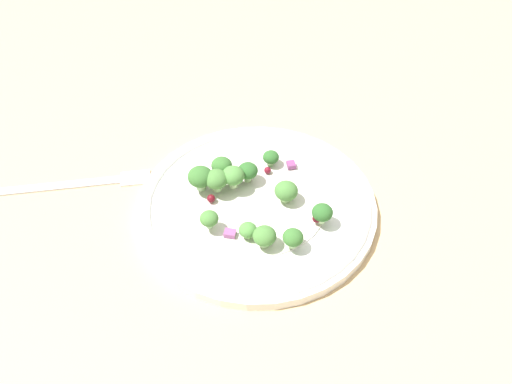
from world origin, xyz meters
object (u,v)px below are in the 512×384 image
(broccoli_floret_1, at_px, (264,236))
(broccoli_floret_2, at_px, (209,219))
(fork, at_px, (84,183))
(broccoli_floret_0, at_px, (248,171))
(plate, at_px, (256,203))

(broccoli_floret_1, xyz_separation_m, broccoli_floret_2, (0.05, 0.04, 0.00))
(fork, bearing_deg, broccoli_floret_2, -147.53)
(broccoli_floret_2, height_order, fork, broccoli_floret_2)
(broccoli_floret_2, xyz_separation_m, fork, (0.15, 0.10, -0.03))
(broccoli_floret_2, relative_size, fork, 0.12)
(broccoli_floret_0, bearing_deg, broccoli_floret_2, 121.66)
(broccoli_floret_1, distance_m, broccoli_floret_2, 0.06)
(broccoli_floret_2, bearing_deg, plate, -77.97)
(plate, xyz_separation_m, broccoli_floret_1, (-0.06, 0.03, 0.02))
(broccoli_floret_1, bearing_deg, broccoli_floret_0, -18.86)
(plate, relative_size, broccoli_floret_1, 10.79)
(broccoli_floret_0, relative_size, broccoli_floret_2, 1.15)
(broccoli_floret_0, height_order, fork, broccoli_floret_0)
(broccoli_floret_0, xyz_separation_m, broccoli_floret_2, (-0.04, 0.07, 0.00))
(broccoli_floret_0, distance_m, broccoli_floret_1, 0.10)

